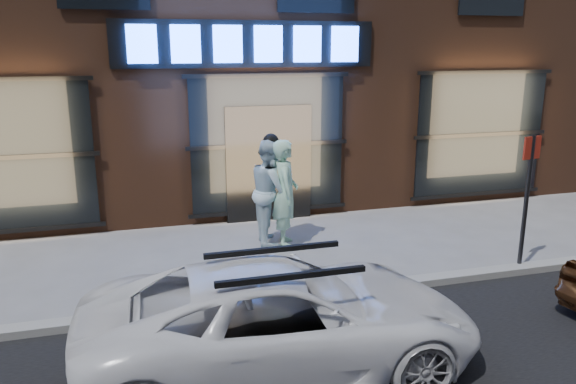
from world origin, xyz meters
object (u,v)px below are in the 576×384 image
man_cap (271,191)px  white_suv (282,318)px  man_bowtie (285,193)px  sign_post (527,190)px

man_cap → white_suv: size_ratio=0.44×
man_bowtie → man_cap: 0.30m
man_cap → white_suv: man_cap is taller
man_bowtie → white_suv: man_bowtie is taller
man_bowtie → sign_post: sign_post is taller
sign_post → white_suv: bearing=-171.6°
man_bowtie → man_cap: bearing=52.6°
white_suv → man_bowtie: bearing=-14.2°
man_cap → sign_post: (3.56, -2.47, 0.38)m
man_bowtie → sign_post: (3.36, -2.25, 0.37)m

